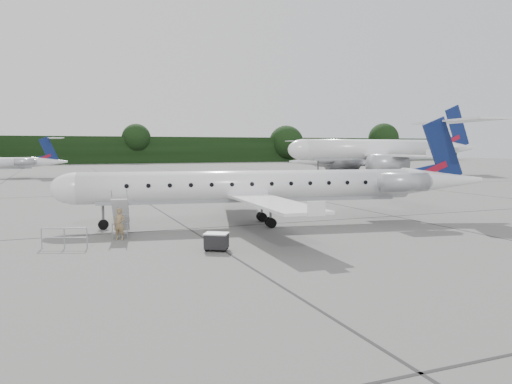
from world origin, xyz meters
name	(u,v)px	position (x,y,z in m)	size (l,w,h in m)	color
ground	(339,239)	(0.00, 0.00, 0.00)	(320.00, 320.00, 0.00)	#5C5C59
treeline	(108,150)	(0.00, 130.00, 4.00)	(260.00, 4.00, 8.00)	black
main_regional_jet	(251,171)	(-2.66, 6.25, 3.45)	(26.89, 19.36, 6.90)	white
airstair	(121,216)	(-10.81, 5.40, 1.08)	(0.85, 2.43, 2.16)	white
passenger	(120,224)	(-11.04, 4.05, 0.85)	(0.62, 0.41, 1.70)	olive
safety_railing	(64,239)	(-13.82, 2.65, 0.50)	(2.20, 0.08, 1.00)	#989BA0
baggage_cart	(216,241)	(-7.07, -0.54, 0.46)	(1.05, 0.85, 0.91)	black
bg_narrowbody	(375,139)	(36.58, 48.97, 6.19)	(34.48, 24.82, 12.38)	white
bg_regional_right	(360,157)	(38.25, 56.10, 3.08)	(23.46, 16.89, 6.15)	white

